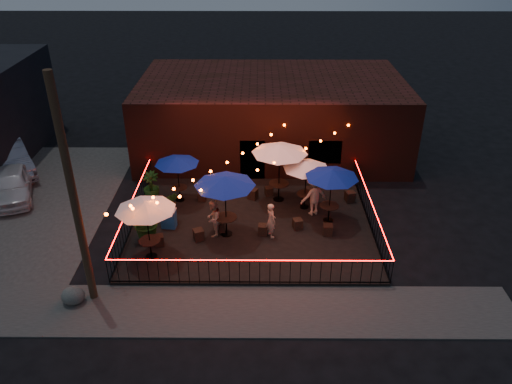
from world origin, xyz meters
TOP-DOWN VIEW (x-y plane):
  - ground at (0.00, 0.00)m, footprint 110.00×110.00m
  - patio at (0.00, 2.00)m, footprint 10.00×8.00m
  - sidewalk at (0.00, -3.25)m, footprint 18.00×2.50m
  - brick_building at (1.00, 9.99)m, footprint 14.00×8.00m
  - utility_pole at (-5.40, -2.60)m, footprint 0.26×0.26m
  - fence_front at (0.00, -2.00)m, footprint 10.00×0.04m
  - fence_left at (-5.00, 2.00)m, footprint 0.04×8.00m
  - fence_right at (5.00, 2.00)m, footprint 0.04×8.00m
  - festoon_lights at (-1.01, 1.70)m, footprint 10.02×8.72m
  - cafe_table_0 at (-3.80, -0.43)m, footprint 2.93×2.93m
  - cafe_table_1 at (-3.30, 3.88)m, footprint 2.51×2.51m
  - cafe_table_2 at (-1.00, 1.13)m, footprint 2.47×2.47m
  - cafe_table_3 at (1.22, 3.97)m, footprint 2.78×2.78m
  - cafe_table_4 at (3.30, 2.18)m, footprint 2.80×2.80m
  - cafe_table_5 at (2.36, 3.30)m, footprint 2.49×2.49m
  - bistro_chair_0 at (-3.63, 0.35)m, footprint 0.45×0.45m
  - bistro_chair_1 at (-2.10, 0.74)m, footprint 0.51×0.51m
  - bistro_chair_2 at (-3.74, 3.20)m, footprint 0.42×0.42m
  - bistro_chair_3 at (-2.29, 3.86)m, footprint 0.37×0.37m
  - bistro_chair_4 at (-1.27, 1.32)m, footprint 0.39×0.39m
  - bistro_chair_5 at (0.48, 1.14)m, footprint 0.39×0.39m
  - bistro_chair_6 at (0.04, 4.08)m, footprint 0.52×0.52m
  - bistro_chair_7 at (0.78, 4.38)m, footprint 0.42×0.42m
  - bistro_chair_8 at (1.94, 1.58)m, footprint 0.45×0.45m
  - bistro_chair_9 at (3.14, 1.15)m, footprint 0.40×0.40m
  - bistro_chair_10 at (2.68, 4.20)m, footprint 0.42×0.42m
  - bistro_chair_11 at (4.47, 3.86)m, footprint 0.49×0.49m
  - patron_a at (0.81, 1.00)m, footprint 0.56×0.65m
  - patron_b at (-1.51, 1.08)m, footprint 0.79×0.91m
  - patron_c at (2.68, 2.74)m, footprint 1.36×1.08m
  - potted_shrub_a at (-4.12, 0.81)m, footprint 1.48×1.32m
  - potted_shrub_b at (-3.49, 2.16)m, footprint 0.86×0.75m
  - potted_shrub_c at (-4.60, 4.01)m, footprint 0.77×0.77m
  - cooler at (-3.44, 1.66)m, footprint 0.67×0.51m
  - boulder at (-5.99, -2.89)m, footprint 0.97×0.87m
  - car_white at (-11.14, 4.38)m, footprint 2.93×4.38m
  - car_silver at (-12.47, 6.97)m, footprint 4.24×4.97m

SIDE VIEW (x-z plane):
  - ground at x=0.00m, z-range 0.00..0.00m
  - sidewalk at x=0.00m, z-range 0.00..0.05m
  - patio at x=0.00m, z-range 0.00..0.15m
  - boulder at x=-5.99m, z-range 0.00..0.66m
  - bistro_chair_3 at x=-2.29m, z-range 0.15..0.56m
  - bistro_chair_7 at x=0.78m, z-range 0.15..0.56m
  - bistro_chair_5 at x=0.48m, z-range 0.15..0.58m
  - bistro_chair_0 at x=-3.63m, z-range 0.15..0.58m
  - bistro_chair_8 at x=1.94m, z-range 0.15..0.59m
  - bistro_chair_4 at x=-1.27m, z-range 0.15..0.59m
  - bistro_chair_2 at x=-3.74m, z-range 0.15..0.60m
  - bistro_chair_9 at x=3.14m, z-range 0.15..0.60m
  - bistro_chair_1 at x=-2.10m, z-range 0.15..0.61m
  - bistro_chair_6 at x=0.04m, z-range 0.15..0.61m
  - bistro_chair_11 at x=4.47m, z-range 0.15..0.63m
  - bistro_chair_10 at x=2.68m, z-range 0.15..0.63m
  - cooler at x=-3.44m, z-range 0.16..0.99m
  - fence_front at x=0.00m, z-range 0.14..1.18m
  - fence_left at x=-5.00m, z-range 0.14..1.18m
  - fence_right at x=5.00m, z-range 0.14..1.18m
  - car_white at x=-11.14m, z-range 0.00..1.39m
  - car_silver at x=-12.47m, z-range 0.00..1.61m
  - potted_shrub_c at x=-4.60m, z-range 0.15..1.49m
  - potted_shrub_b at x=-3.49m, z-range 0.15..1.53m
  - patron_a at x=0.81m, z-range 0.15..1.67m
  - potted_shrub_a at x=-4.12m, z-range 0.15..1.69m
  - patron_b at x=-1.51m, z-range 0.15..1.74m
  - patron_c at x=2.68m, z-range 0.15..1.99m
  - brick_building at x=1.00m, z-range 0.00..4.00m
  - cafe_table_1 at x=-3.30m, z-range 1.05..3.24m
  - cafe_table_5 at x=2.36m, z-range 1.08..3.34m
  - cafe_table_4 at x=3.30m, z-range 1.16..3.60m
  - cafe_table_0 at x=-3.80m, z-range 1.17..3.63m
  - festoon_lights at x=-1.01m, z-range 1.86..3.18m
  - cafe_table_2 at x=-1.00m, z-range 1.25..3.92m
  - cafe_table_3 at x=1.22m, z-range 1.29..4.03m
  - utility_pole at x=-5.40m, z-range 0.00..8.00m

